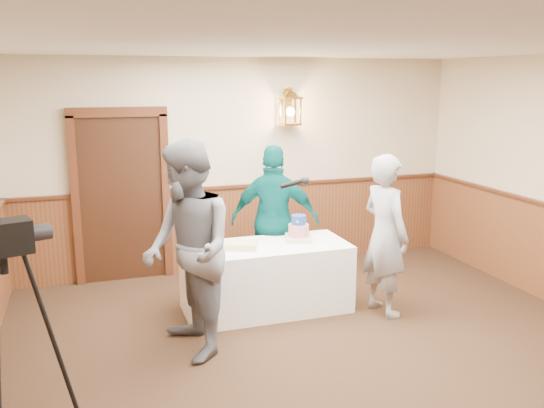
{
  "coord_description": "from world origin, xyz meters",
  "views": [
    {
      "loc": [
        -2.05,
        -3.84,
        2.53
      ],
      "look_at": [
        -0.19,
        1.7,
        1.25
      ],
      "focal_mm": 38.0,
      "sensor_mm": 36.0,
      "label": 1
    }
  ],
  "objects_px": {
    "tv_camera_rig": "(12,342)",
    "sheet_cake_green": "(207,245)",
    "assistant_p": "(275,220)",
    "tiered_cake": "(299,231)",
    "interviewer": "(188,251)",
    "sheet_cake_yellow": "(241,245)",
    "display_table": "(266,278)",
    "baker": "(385,235)"
  },
  "relations": [
    {
      "from": "tv_camera_rig",
      "to": "sheet_cake_green",
      "type": "bearing_deg",
      "value": 26.88
    },
    {
      "from": "sheet_cake_green",
      "to": "tv_camera_rig",
      "type": "distance_m",
      "value": 2.45
    },
    {
      "from": "sheet_cake_green",
      "to": "assistant_p",
      "type": "distance_m",
      "value": 1.0
    },
    {
      "from": "tiered_cake",
      "to": "tv_camera_rig",
      "type": "bearing_deg",
      "value": -149.41
    },
    {
      "from": "interviewer",
      "to": "tv_camera_rig",
      "type": "relative_size",
      "value": 1.26
    },
    {
      "from": "sheet_cake_green",
      "to": "interviewer",
      "type": "height_order",
      "value": "interviewer"
    },
    {
      "from": "tiered_cake",
      "to": "sheet_cake_yellow",
      "type": "relative_size",
      "value": 1.06
    },
    {
      "from": "tiered_cake",
      "to": "sheet_cake_green",
      "type": "height_order",
      "value": "tiered_cake"
    },
    {
      "from": "display_table",
      "to": "assistant_p",
      "type": "height_order",
      "value": "assistant_p"
    },
    {
      "from": "sheet_cake_yellow",
      "to": "baker",
      "type": "xyz_separation_m",
      "value": [
        1.49,
        -0.43,
        0.1
      ]
    },
    {
      "from": "display_table",
      "to": "baker",
      "type": "distance_m",
      "value": 1.38
    },
    {
      "from": "tiered_cake",
      "to": "interviewer",
      "type": "bearing_deg",
      "value": -149.58
    },
    {
      "from": "display_table",
      "to": "sheet_cake_yellow",
      "type": "xyz_separation_m",
      "value": [
        -0.29,
        -0.04,
        0.41
      ]
    },
    {
      "from": "baker",
      "to": "interviewer",
      "type": "bearing_deg",
      "value": 86.43
    },
    {
      "from": "sheet_cake_green",
      "to": "interviewer",
      "type": "xyz_separation_m",
      "value": [
        -0.35,
        -0.86,
        0.22
      ]
    },
    {
      "from": "interviewer",
      "to": "baker",
      "type": "relative_size",
      "value": 1.14
    },
    {
      "from": "display_table",
      "to": "tv_camera_rig",
      "type": "distance_m",
      "value": 2.91
    },
    {
      "from": "sheet_cake_yellow",
      "to": "baker",
      "type": "distance_m",
      "value": 1.55
    },
    {
      "from": "assistant_p",
      "to": "tv_camera_rig",
      "type": "relative_size",
      "value": 1.12
    },
    {
      "from": "display_table",
      "to": "interviewer",
      "type": "height_order",
      "value": "interviewer"
    },
    {
      "from": "sheet_cake_green",
      "to": "interviewer",
      "type": "relative_size",
      "value": 0.16
    },
    {
      "from": "sheet_cake_yellow",
      "to": "sheet_cake_green",
      "type": "xyz_separation_m",
      "value": [
        -0.35,
        0.13,
        0.0
      ]
    },
    {
      "from": "tiered_cake",
      "to": "assistant_p",
      "type": "xyz_separation_m",
      "value": [
        -0.13,
        0.45,
        0.02
      ]
    },
    {
      "from": "sheet_cake_yellow",
      "to": "assistant_p",
      "type": "relative_size",
      "value": 0.19
    },
    {
      "from": "interviewer",
      "to": "tv_camera_rig",
      "type": "bearing_deg",
      "value": -66.59
    },
    {
      "from": "interviewer",
      "to": "baker",
      "type": "distance_m",
      "value": 2.21
    },
    {
      "from": "baker",
      "to": "assistant_p",
      "type": "bearing_deg",
      "value": 32.56
    },
    {
      "from": "sheet_cake_green",
      "to": "tiered_cake",
      "type": "bearing_deg",
      "value": -2.67
    },
    {
      "from": "sheet_cake_green",
      "to": "interviewer",
      "type": "distance_m",
      "value": 0.96
    },
    {
      "from": "baker",
      "to": "display_table",
      "type": "bearing_deg",
      "value": 57.26
    },
    {
      "from": "sheet_cake_green",
      "to": "tv_camera_rig",
      "type": "bearing_deg",
      "value": -135.99
    },
    {
      "from": "sheet_cake_green",
      "to": "tv_camera_rig",
      "type": "xyz_separation_m",
      "value": [
        -1.76,
        -1.7,
        -0.07
      ]
    },
    {
      "from": "tiered_cake",
      "to": "baker",
      "type": "relative_size",
      "value": 0.2
    },
    {
      "from": "display_table",
      "to": "sheet_cake_yellow",
      "type": "relative_size",
      "value": 5.39
    },
    {
      "from": "display_table",
      "to": "tv_camera_rig",
      "type": "height_order",
      "value": "tv_camera_rig"
    },
    {
      "from": "tiered_cake",
      "to": "assistant_p",
      "type": "height_order",
      "value": "assistant_p"
    },
    {
      "from": "sheet_cake_yellow",
      "to": "baker",
      "type": "height_order",
      "value": "baker"
    },
    {
      "from": "tiered_cake",
      "to": "interviewer",
      "type": "height_order",
      "value": "interviewer"
    },
    {
      "from": "baker",
      "to": "assistant_p",
      "type": "relative_size",
      "value": 0.99
    },
    {
      "from": "sheet_cake_green",
      "to": "assistant_p",
      "type": "height_order",
      "value": "assistant_p"
    },
    {
      "from": "display_table",
      "to": "baker",
      "type": "xyz_separation_m",
      "value": [
        1.19,
        -0.47,
        0.51
      ]
    },
    {
      "from": "display_table",
      "to": "assistant_p",
      "type": "relative_size",
      "value": 1.01
    }
  ]
}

